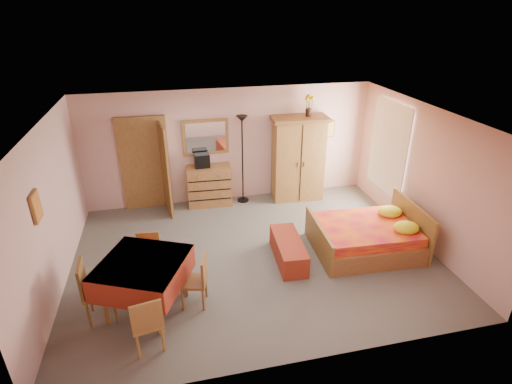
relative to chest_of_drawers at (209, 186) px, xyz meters
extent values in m
plane|color=slate|center=(0.54, -2.28, -0.46)|extent=(6.50, 6.50, 0.00)
plane|color=brown|center=(0.54, -2.28, 2.14)|extent=(6.50, 6.50, 0.00)
cube|color=#D7A49C|center=(0.54, 0.22, 0.84)|extent=(6.50, 0.10, 2.60)
cube|color=#D7A49C|center=(0.54, -4.78, 0.84)|extent=(6.50, 0.10, 2.60)
cube|color=#D7A49C|center=(-2.71, -2.28, 0.84)|extent=(0.10, 5.00, 2.60)
cube|color=#D7A49C|center=(3.79, -2.28, 0.84)|extent=(0.10, 5.00, 2.60)
cube|color=#9E6B35|center=(-1.36, 0.19, 0.56)|extent=(1.06, 0.12, 2.15)
cube|color=white|center=(3.75, -1.08, 0.99)|extent=(0.08, 1.40, 1.95)
cube|color=orange|center=(-2.68, -2.88, 1.24)|extent=(0.04, 0.32, 0.42)
cube|color=#D8BF59|center=(2.89, 0.19, 1.09)|extent=(0.30, 0.04, 0.40)
cube|color=#A06636|center=(0.00, 0.00, 0.00)|extent=(1.00, 0.53, 0.93)
cube|color=white|center=(0.00, 0.21, 1.09)|extent=(1.02, 0.09, 0.81)
cube|color=black|center=(-0.13, 0.01, 0.62)|extent=(0.33, 0.25, 0.31)
cube|color=black|center=(0.78, -0.02, 0.56)|extent=(0.31, 0.31, 2.04)
cube|color=#A37137|center=(2.06, -0.12, 0.52)|extent=(1.29, 0.72, 1.97)
cube|color=yellow|center=(2.26, -0.09, 1.74)|extent=(0.20, 0.20, 0.47)
cube|color=red|center=(2.60, -2.54, -0.02)|extent=(1.97, 1.59, 0.88)
cube|color=maroon|center=(1.11, -2.55, -0.26)|extent=(0.53, 1.25, 0.41)
cube|color=maroon|center=(-1.35, -3.29, -0.03)|extent=(1.55, 1.55, 0.86)
cube|color=#B07B3B|center=(-1.32, -4.06, -0.02)|extent=(0.46, 0.46, 0.88)
cube|color=olive|center=(-1.32, -2.58, -0.05)|extent=(0.42, 0.42, 0.82)
cube|color=olive|center=(-1.98, -3.33, 0.03)|extent=(0.47, 0.47, 0.98)
cube|color=brown|center=(-0.64, -3.34, -0.04)|extent=(0.47, 0.47, 0.85)
camera|label=1|loc=(-0.81, -8.30, 3.78)|focal=28.00mm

